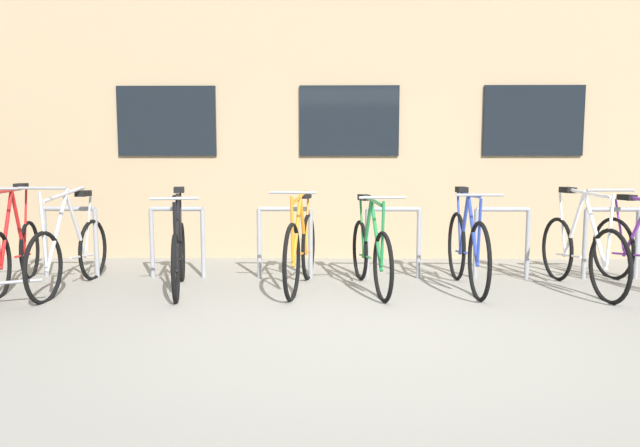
{
  "coord_description": "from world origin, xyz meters",
  "views": [
    {
      "loc": [
        -0.27,
        -4.3,
        1.27
      ],
      "look_at": [
        -0.36,
        1.6,
        0.64
      ],
      "focal_mm": 31.66,
      "sensor_mm": 36.0,
      "label": 1
    }
  ],
  "objects_px": {
    "bicycle_blue": "(467,249)",
    "bicycle_red": "(15,250)",
    "bicycle_silver": "(70,252)",
    "bicycle_orange": "(301,250)",
    "bicycle_green": "(370,253)",
    "bicycle_white": "(581,251)",
    "bicycle_black": "(179,253)"
  },
  "relations": [
    {
      "from": "bicycle_blue",
      "to": "bicycle_red",
      "type": "xyz_separation_m",
      "value": [
        -4.66,
        0.0,
        -0.03
      ]
    },
    {
      "from": "bicycle_red",
      "to": "bicycle_blue",
      "type": "bearing_deg",
      "value": -0.02
    },
    {
      "from": "bicycle_blue",
      "to": "bicycle_silver",
      "type": "height_order",
      "value": "bicycle_silver"
    },
    {
      "from": "bicycle_orange",
      "to": "bicycle_green",
      "type": "distance_m",
      "value": 0.71
    },
    {
      "from": "bicycle_blue",
      "to": "bicycle_white",
      "type": "relative_size",
      "value": 0.99
    },
    {
      "from": "bicycle_black",
      "to": "bicycle_red",
      "type": "relative_size",
      "value": 1.0
    },
    {
      "from": "bicycle_orange",
      "to": "bicycle_silver",
      "type": "relative_size",
      "value": 0.99
    },
    {
      "from": "bicycle_green",
      "to": "bicycle_black",
      "type": "bearing_deg",
      "value": -177.53
    },
    {
      "from": "bicycle_black",
      "to": "bicycle_red",
      "type": "bearing_deg",
      "value": 175.68
    },
    {
      "from": "bicycle_white",
      "to": "bicycle_red",
      "type": "xyz_separation_m",
      "value": [
        -5.8,
        0.06,
        -0.01
      ]
    },
    {
      "from": "bicycle_black",
      "to": "bicycle_red",
      "type": "xyz_separation_m",
      "value": [
        -1.74,
        0.13,
        0.01
      ]
    },
    {
      "from": "bicycle_white",
      "to": "bicycle_blue",
      "type": "bearing_deg",
      "value": 177.01
    },
    {
      "from": "bicycle_green",
      "to": "bicycle_red",
      "type": "bearing_deg",
      "value": 179.26
    },
    {
      "from": "bicycle_silver",
      "to": "bicycle_green",
      "type": "relative_size",
      "value": 1.04
    },
    {
      "from": "bicycle_orange",
      "to": "bicycle_blue",
      "type": "xyz_separation_m",
      "value": [
        1.7,
        0.03,
        0.01
      ]
    },
    {
      "from": "bicycle_black",
      "to": "bicycle_white",
      "type": "bearing_deg",
      "value": 0.99
    },
    {
      "from": "bicycle_white",
      "to": "bicycle_green",
      "type": "bearing_deg",
      "value": 179.65
    },
    {
      "from": "bicycle_blue",
      "to": "bicycle_silver",
      "type": "relative_size",
      "value": 0.99
    },
    {
      "from": "bicycle_green",
      "to": "bicycle_white",
      "type": "bearing_deg",
      "value": -0.35
    },
    {
      "from": "bicycle_white",
      "to": "bicycle_red",
      "type": "relative_size",
      "value": 1.09
    },
    {
      "from": "bicycle_black",
      "to": "bicycle_silver",
      "type": "relative_size",
      "value": 0.92
    },
    {
      "from": "bicycle_silver",
      "to": "bicycle_orange",
      "type": "bearing_deg",
      "value": 2.34
    },
    {
      "from": "bicycle_blue",
      "to": "bicycle_black",
      "type": "distance_m",
      "value": 2.93
    },
    {
      "from": "bicycle_orange",
      "to": "bicycle_green",
      "type": "bearing_deg",
      "value": -1.25
    },
    {
      "from": "bicycle_orange",
      "to": "bicycle_white",
      "type": "bearing_deg",
      "value": -0.58
    },
    {
      "from": "bicycle_green",
      "to": "bicycle_orange",
      "type": "bearing_deg",
      "value": 178.75
    },
    {
      "from": "bicycle_orange",
      "to": "bicycle_green",
      "type": "xyz_separation_m",
      "value": [
        0.71,
        -0.02,
        -0.03
      ]
    },
    {
      "from": "bicycle_black",
      "to": "bicycle_red",
      "type": "height_order",
      "value": "bicycle_red"
    },
    {
      "from": "bicycle_silver",
      "to": "bicycle_green",
      "type": "bearing_deg",
      "value": 1.5
    },
    {
      "from": "bicycle_red",
      "to": "bicycle_black",
      "type": "bearing_deg",
      "value": -4.32
    },
    {
      "from": "bicycle_blue",
      "to": "bicycle_green",
      "type": "bearing_deg",
      "value": -177.32
    },
    {
      "from": "bicycle_white",
      "to": "bicycle_red",
      "type": "height_order",
      "value": "bicycle_red"
    }
  ]
}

